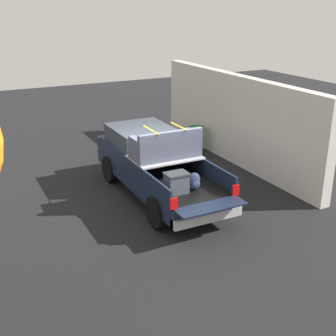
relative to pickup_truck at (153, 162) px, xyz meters
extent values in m
plane|color=black|center=(-0.37, 0.00, -0.97)|extent=(40.00, 40.00, 0.00)
cube|color=#162138|center=(-0.37, 0.00, -0.34)|extent=(5.50, 1.92, 0.44)
cube|color=black|center=(-1.57, 0.00, -0.10)|extent=(2.80, 1.80, 0.04)
cube|color=#162138|center=(-1.57, 0.93, 0.13)|extent=(2.80, 0.06, 0.50)
cube|color=#162138|center=(-1.57, -0.93, 0.13)|extent=(2.80, 0.06, 0.50)
cube|color=#162138|center=(-0.20, 0.00, 0.13)|extent=(0.06, 1.80, 0.50)
cube|color=#162138|center=(-3.25, 0.00, -0.10)|extent=(0.55, 1.80, 0.04)
cube|color=#B2B2B7|center=(-0.80, 0.00, 0.40)|extent=(1.25, 1.92, 0.04)
cube|color=#162138|center=(0.98, 0.00, 0.13)|extent=(2.30, 1.92, 0.50)
cube|color=#2D3842|center=(0.88, 0.00, 0.63)|extent=(1.94, 1.76, 0.49)
cube|color=#162138|center=(2.33, 0.00, 0.07)|extent=(0.40, 1.82, 0.38)
cube|color=#B2B2B7|center=(-3.09, 0.00, -0.43)|extent=(0.24, 1.92, 0.24)
cube|color=red|center=(-2.99, 0.88, 0.06)|extent=(0.06, 0.20, 0.28)
cube|color=red|center=(-2.99, -0.88, 0.06)|extent=(0.06, 0.20, 0.28)
cylinder|color=black|center=(1.38, 0.88, -0.53)|extent=(0.87, 0.30, 0.87)
cylinder|color=black|center=(1.38, -0.88, -0.53)|extent=(0.87, 0.30, 0.87)
cylinder|color=black|center=(-2.12, 0.88, -0.53)|extent=(0.87, 0.30, 0.87)
cylinder|color=black|center=(-2.12, -0.88, -0.53)|extent=(0.87, 0.30, 0.87)
cube|color=#474C56|center=(-2.17, 0.37, 0.17)|extent=(0.40, 0.55, 0.49)
cube|color=#31353C|center=(-2.17, 0.37, 0.44)|extent=(0.44, 0.59, 0.05)
ellipsoid|color=#283351|center=(-2.19, -0.14, 0.16)|extent=(0.20, 0.36, 0.46)
ellipsoid|color=#283351|center=(-2.30, -0.14, 0.09)|extent=(0.09, 0.25, 0.20)
cube|color=#4C5166|center=(-0.80, 0.00, 0.63)|extent=(0.87, 1.91, 0.42)
cube|color=#4C5166|center=(-1.15, 0.00, 1.04)|extent=(0.16, 1.91, 0.40)
cube|color=#4C5166|center=(-0.75, 0.85, 0.95)|extent=(0.63, 0.20, 0.22)
cube|color=#4C5166|center=(-0.75, -0.86, 0.95)|extent=(0.63, 0.20, 0.22)
cube|color=yellow|center=(-0.80, 0.43, 1.25)|extent=(0.97, 0.03, 0.02)
cube|color=yellow|center=(-0.80, -0.43, 1.25)|extent=(0.97, 0.03, 0.02)
cube|color=silver|center=(1.30, -3.83, 0.60)|extent=(9.14, 0.36, 3.14)
cylinder|color=#1E592D|center=(2.84, -3.17, -0.52)|extent=(0.56, 0.56, 0.90)
cylinder|color=#1E592D|center=(2.84, -3.17, -0.03)|extent=(0.60, 0.60, 0.08)
camera|label=1|loc=(-11.24, 5.23, 4.48)|focal=46.87mm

